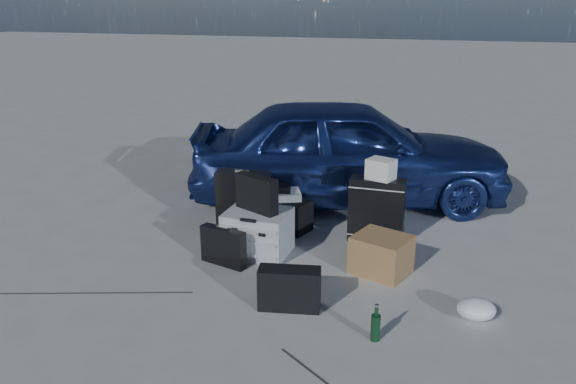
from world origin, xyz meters
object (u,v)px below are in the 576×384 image
Objects in this scene: cardboard_box at (381,254)px; green_bottle at (376,323)px; car at (349,151)px; suitcase_right at (377,210)px; briefcase at (223,247)px; suitcase_left at (243,204)px; pelican_case at (258,232)px; duffel_bag at (280,212)px.

cardboard_box is 1.69× the size of green_bottle.
car is 13.50× the size of green_bottle.
car is at bearing 115.35° from suitcase_right.
suitcase_right reaches higher than briefcase.
car reaches higher than suitcase_left.
suitcase_left reaches higher than cardboard_box.
car is 8.10× the size of briefcase.
suitcase_right is at bearing 52.26° from briefcase.
pelican_case reaches higher than cardboard_box.
pelican_case is at bearing -72.05° from duffel_bag.
suitcase_left is at bearing 130.75° from pelican_case.
pelican_case is 1.27× the size of cardboard_box.
suitcase_left reaches higher than green_bottle.
car is at bearing 84.89° from briefcase.
duffel_bag is (-0.00, 0.63, -0.04)m from pelican_case.
briefcase is 0.99× the size of cardboard_box.
suitcase_right is at bearing 102.74° from cardboard_box.
duffel_bag is at bearing 45.16° from suitcase_left.
green_bottle is (1.23, -1.07, -0.07)m from pelican_case.
duffel_bag is 2.47× the size of green_bottle.
suitcase_left is 1.44m from cardboard_box.
pelican_case is at bearing 71.40° from briefcase.
car reaches higher than duffel_bag.
car is 1.52m from suitcase_left.
suitcase_left reaches higher than pelican_case.
car is 7.98× the size of cardboard_box.
briefcase reaches higher than duffel_bag.
pelican_case is 1.12m from cardboard_box.
suitcase_left is at bearing 131.54° from car.
suitcase_left is (-0.06, 0.63, 0.16)m from briefcase.
duffel_bag is (0.26, 0.32, -0.17)m from suitcase_left.
cardboard_box is (1.32, 0.25, -0.00)m from briefcase.
cardboard_box is (1.12, -0.06, -0.04)m from pelican_case.
green_bottle is (0.74, -2.68, -0.46)m from car.
green_bottle is (0.11, -1.01, -0.03)m from cardboard_box.
briefcase reaches higher than green_bottle.
briefcase is (-0.70, -1.92, -0.42)m from car.
suitcase_left is 0.44m from duffel_bag.
car is 1.16m from suitcase_right.
suitcase_right reaches higher than pelican_case.
suitcase_left is at bearing 110.18° from briefcase.
green_bottle is (1.50, -1.39, -0.20)m from suitcase_left.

